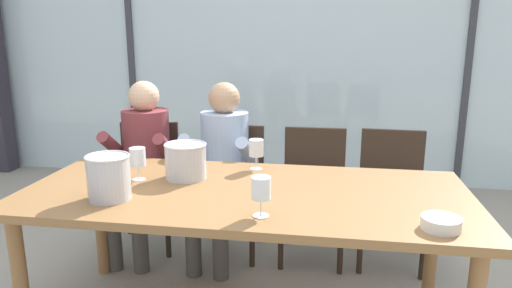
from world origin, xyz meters
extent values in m
plane|color=#9E9384|center=(0.00, 1.00, 0.00)|extent=(14.00, 14.00, 0.00)
cube|color=silver|center=(0.00, 2.52, 1.30)|extent=(7.39, 0.03, 2.60)
cube|color=#38383D|center=(-1.66, 2.50, 1.30)|extent=(0.06, 0.06, 2.60)
cube|color=#38383D|center=(1.66, 2.50, 1.30)|extent=(0.06, 0.06, 2.60)
cube|color=#568942|center=(0.00, 6.03, 0.87)|extent=(13.39, 2.40, 1.74)
cube|color=olive|center=(0.00, 0.00, 0.73)|extent=(2.19, 0.97, 0.04)
cylinder|color=olive|center=(-1.00, -0.39, 0.35)|extent=(0.07, 0.07, 0.71)
cylinder|color=olive|center=(-1.00, 0.39, 0.35)|extent=(0.07, 0.07, 0.71)
cylinder|color=olive|center=(1.00, 0.39, 0.35)|extent=(0.07, 0.07, 0.71)
cube|color=#332319|center=(-0.87, 0.81, 0.43)|extent=(0.50, 0.50, 0.03)
cube|color=#332319|center=(-0.90, 1.01, 0.66)|extent=(0.42, 0.09, 0.42)
cylinder|color=#332319|center=(-1.03, 0.60, 0.21)|extent=(0.04, 0.04, 0.42)
cylinder|color=#332319|center=(-0.66, 0.65, 0.21)|extent=(0.04, 0.04, 0.42)
cylinder|color=#332319|center=(-1.08, 0.97, 0.21)|extent=(0.04, 0.04, 0.42)
cylinder|color=#332319|center=(-0.71, 1.03, 0.21)|extent=(0.04, 0.04, 0.42)
cube|color=#332319|center=(-0.26, 0.80, 0.43)|extent=(0.44, 0.44, 0.03)
cube|color=#332319|center=(-0.26, 1.00, 0.66)|extent=(0.42, 0.04, 0.42)
cylinder|color=#332319|center=(-0.45, 0.61, 0.21)|extent=(0.04, 0.04, 0.42)
cylinder|color=#332319|center=(-0.07, 0.61, 0.21)|extent=(0.04, 0.04, 0.42)
cylinder|color=#332319|center=(-0.45, 0.99, 0.21)|extent=(0.04, 0.04, 0.42)
cylinder|color=#332319|center=(-0.07, 0.99, 0.21)|extent=(0.04, 0.04, 0.42)
cube|color=#332319|center=(0.31, 0.80, 0.43)|extent=(0.44, 0.44, 0.03)
cube|color=#332319|center=(0.31, 1.00, 0.66)|extent=(0.42, 0.04, 0.42)
cylinder|color=#332319|center=(0.12, 0.61, 0.21)|extent=(0.04, 0.04, 0.42)
cylinder|color=#332319|center=(0.50, 0.61, 0.21)|extent=(0.04, 0.04, 0.42)
cylinder|color=#332319|center=(0.12, 0.99, 0.21)|extent=(0.04, 0.04, 0.42)
cylinder|color=#332319|center=(0.50, 0.99, 0.21)|extent=(0.04, 0.04, 0.42)
cube|color=#332319|center=(0.82, 0.81, 0.43)|extent=(0.46, 0.46, 0.03)
cube|color=#332319|center=(0.83, 1.01, 0.66)|extent=(0.42, 0.05, 0.42)
cylinder|color=#332319|center=(0.62, 0.63, 0.21)|extent=(0.04, 0.04, 0.42)
cylinder|color=#332319|center=(1.00, 0.62, 0.21)|extent=(0.04, 0.04, 0.42)
cylinder|color=#332319|center=(0.64, 1.01, 0.21)|extent=(0.04, 0.04, 0.42)
cylinder|color=#332319|center=(1.02, 1.00, 0.21)|extent=(0.04, 0.04, 0.42)
cylinder|color=brown|center=(-0.85, 0.84, 0.73)|extent=(0.32, 0.32, 0.52)
sphere|color=#DBAD89|center=(-0.85, 0.84, 1.08)|extent=(0.21, 0.21, 0.21)
cube|color=#47423D|center=(-0.94, 0.64, 0.47)|extent=(0.13, 0.40, 0.13)
cube|color=#47423D|center=(-0.76, 0.64, 0.47)|extent=(0.13, 0.40, 0.13)
cylinder|color=#47423D|center=(-0.94, 0.44, 0.22)|extent=(0.10, 0.10, 0.45)
cylinder|color=#47423D|center=(-0.76, 0.44, 0.22)|extent=(0.10, 0.10, 0.45)
cylinder|color=brown|center=(-1.04, 0.72, 0.75)|extent=(0.08, 0.32, 0.26)
cylinder|color=brown|center=(-0.66, 0.71, 0.75)|extent=(0.08, 0.32, 0.26)
cylinder|color=#9EB2D1|center=(-0.29, 0.84, 0.73)|extent=(0.35, 0.35, 0.52)
sphere|color=tan|center=(-0.29, 0.84, 1.08)|extent=(0.21, 0.21, 0.21)
cube|color=#47423D|center=(-0.40, 0.64, 0.47)|extent=(0.16, 0.41, 0.13)
cube|color=#47423D|center=(-0.22, 0.63, 0.47)|extent=(0.16, 0.41, 0.13)
cylinder|color=#47423D|center=(-0.41, 0.44, 0.22)|extent=(0.10, 0.10, 0.45)
cylinder|color=#47423D|center=(-0.24, 0.43, 0.22)|extent=(0.10, 0.10, 0.45)
cylinder|color=#9EB2D1|center=(-0.49, 0.73, 0.75)|extent=(0.11, 0.33, 0.26)
cylinder|color=#9EB2D1|center=(-0.11, 0.70, 0.75)|extent=(0.11, 0.33, 0.26)
cylinder|color=#B7B7BC|center=(-0.60, -0.22, 0.85)|extent=(0.20, 0.20, 0.21)
torus|color=silver|center=(-0.60, -0.22, 0.95)|extent=(0.20, 0.20, 0.01)
cylinder|color=#B7B7BC|center=(-0.34, 0.14, 0.84)|extent=(0.22, 0.22, 0.18)
torus|color=silver|center=(-0.34, 0.14, 0.93)|extent=(0.23, 0.23, 0.01)
cylinder|color=silver|center=(0.85, -0.34, 0.77)|extent=(0.16, 0.16, 0.05)
cylinder|color=silver|center=(0.13, -0.32, 0.75)|extent=(0.07, 0.07, 0.00)
cylinder|color=silver|center=(0.13, -0.32, 0.79)|extent=(0.01, 0.01, 0.07)
cylinder|color=silver|center=(0.13, -0.32, 0.87)|extent=(0.08, 0.08, 0.09)
cylinder|color=#E0D184|center=(0.13, -0.32, 0.85)|extent=(0.07, 0.07, 0.04)
cylinder|color=silver|center=(0.00, 0.36, 0.75)|extent=(0.07, 0.07, 0.00)
cylinder|color=silver|center=(0.00, 0.36, 0.79)|extent=(0.01, 0.01, 0.07)
cylinder|color=silver|center=(0.00, 0.36, 0.87)|extent=(0.08, 0.08, 0.09)
cylinder|color=maroon|center=(0.00, 0.36, 0.85)|extent=(0.07, 0.07, 0.04)
cylinder|color=silver|center=(-0.58, 0.07, 0.75)|extent=(0.07, 0.07, 0.00)
cylinder|color=silver|center=(-0.58, 0.07, 0.79)|extent=(0.01, 0.01, 0.07)
cylinder|color=silver|center=(-0.58, 0.07, 0.87)|extent=(0.08, 0.08, 0.09)
cylinder|color=#560C1E|center=(-0.58, 0.07, 0.85)|extent=(0.07, 0.07, 0.04)
camera|label=1|loc=(0.40, -2.14, 1.50)|focal=32.50mm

